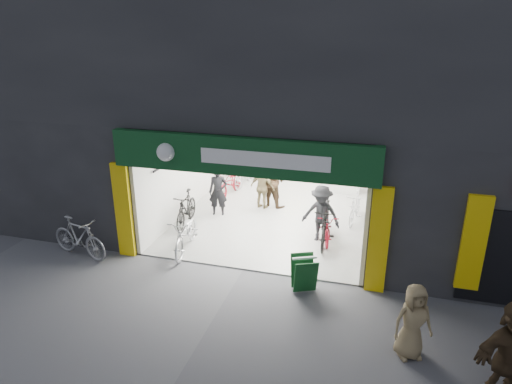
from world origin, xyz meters
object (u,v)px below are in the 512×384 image
at_px(pedestrian_near, 413,322).
at_px(sandwich_board, 304,273).
at_px(bike_left_front, 186,233).
at_px(bike_right_front, 325,224).
at_px(parked_bike, 79,237).

xyz_separation_m(pedestrian_near, sandwich_board, (-2.32, 1.68, -0.29)).
xyz_separation_m(bike_left_front, pedestrian_near, (5.77, -2.78, 0.24)).
height_order(pedestrian_near, sandwich_board, pedestrian_near).
distance_m(bike_left_front, bike_right_front, 3.89).
bearing_deg(pedestrian_near, bike_right_front, 94.06).
xyz_separation_m(bike_left_front, sandwich_board, (3.45, -1.10, -0.05)).
distance_m(parked_bike, pedestrian_near, 8.56).
bearing_deg(bike_left_front, sandwich_board, -26.10).
relative_size(parked_bike, pedestrian_near, 1.24).
distance_m(bike_right_front, parked_bike, 6.72).
bearing_deg(parked_bike, bike_right_front, -54.78).
bearing_deg(pedestrian_near, bike_left_front, 131.34).
distance_m(bike_right_front, sandwich_board, 2.59).
bearing_deg(parked_bike, sandwich_board, -77.34).
relative_size(bike_left_front, parked_bike, 1.05).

